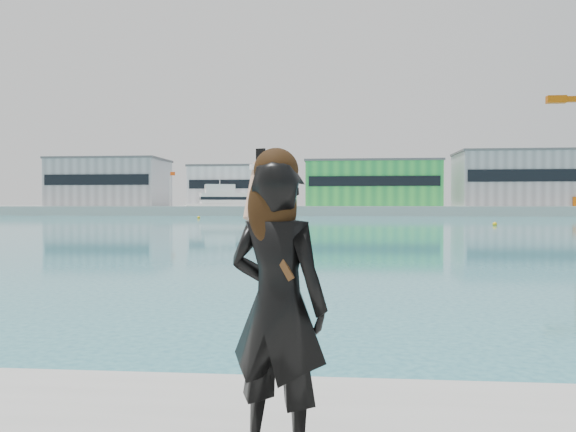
% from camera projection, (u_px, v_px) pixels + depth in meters
% --- Properties ---
extents(far_quay, '(320.00, 40.00, 2.00)m').
position_uv_depth(far_quay, '(337.00, 210.00, 133.40)').
color(far_quay, '#9E9E99').
rests_on(far_quay, ground).
extents(warehouse_grey_left, '(26.52, 16.36, 11.50)m').
position_uv_depth(warehouse_grey_left, '(110.00, 182.00, 136.24)').
color(warehouse_grey_left, gray).
rests_on(warehouse_grey_left, far_quay).
extents(warehouse_white, '(24.48, 15.35, 9.50)m').
position_uv_depth(warehouse_white, '(244.00, 186.00, 133.27)').
color(warehouse_white, silver).
rests_on(warehouse_white, far_quay).
extents(warehouse_green, '(30.60, 16.36, 10.50)m').
position_uv_depth(warehouse_green, '(372.00, 184.00, 130.54)').
color(warehouse_green, green).
rests_on(warehouse_green, far_quay).
extents(warehouse_grey_right, '(25.50, 15.35, 12.50)m').
position_uv_depth(warehouse_grey_right, '(513.00, 179.00, 127.62)').
color(warehouse_grey_right, gray).
rests_on(warehouse_grey_right, far_quay).
extents(flagpole_left, '(1.28, 0.16, 8.00)m').
position_uv_depth(flagpole_left, '(170.00, 186.00, 127.76)').
color(flagpole_left, silver).
rests_on(flagpole_left, far_quay).
extents(flagpole_right, '(1.28, 0.16, 8.00)m').
position_uv_depth(flagpole_right, '(439.00, 185.00, 122.32)').
color(flagpole_right, silver).
rests_on(flagpole_right, far_quay).
extents(motor_yacht, '(19.73, 11.18, 8.89)m').
position_uv_depth(motor_yacht, '(227.00, 204.00, 123.06)').
color(motor_yacht, white).
rests_on(motor_yacht, ground).
extents(buoy_near, '(0.50, 0.50, 0.50)m').
position_uv_depth(buoy_near, '(495.00, 226.00, 62.19)').
color(buoy_near, '#E1B00B').
rests_on(buoy_near, ground).
extents(buoy_far, '(0.50, 0.50, 0.50)m').
position_uv_depth(buoy_far, '(199.00, 218.00, 94.86)').
color(buoy_far, '#E1B00B').
rests_on(buoy_far, ground).
extents(woman, '(0.76, 0.64, 1.88)m').
position_uv_depth(woman, '(277.00, 297.00, 3.42)').
color(woman, black).
rests_on(woman, near_quay).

